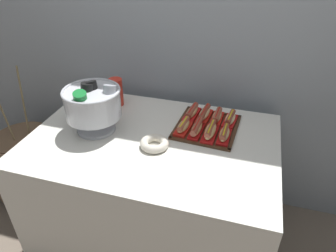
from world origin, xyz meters
The scene contains 16 objects.
ground_plane centered at (0.00, 0.00, 0.00)m, with size 10.00×10.00×0.00m, color #7A6B5B.
back_wall centered at (0.00, 0.57, 1.30)m, with size 6.00×0.10×2.60m, color #9EA8B2.
buffet_table centered at (0.00, 0.00, 0.41)m, with size 1.31×0.88×0.78m.
floor_vase centered at (-1.05, 0.17, 0.23)m, with size 0.57×0.57×1.04m.
serving_tray centered at (0.26, 0.18, 0.79)m, with size 0.35×0.38×0.01m.
hot_dog_0 centered at (0.14, 0.11, 0.82)m, with size 0.08×0.16×0.06m.
hot_dog_1 centered at (0.22, 0.10, 0.82)m, with size 0.07×0.17×0.06m.
hot_dog_2 centered at (0.29, 0.10, 0.82)m, with size 0.08×0.19×0.06m.
hot_dog_3 centered at (0.37, 0.09, 0.82)m, with size 0.07×0.16×0.06m.
hot_dog_4 centered at (0.15, 0.27, 0.82)m, with size 0.08×0.18×0.06m.
hot_dog_5 centered at (0.23, 0.27, 0.82)m, with size 0.08×0.18×0.06m.
hot_dog_6 centered at (0.30, 0.26, 0.82)m, with size 0.07×0.16×0.06m.
hot_dog_7 centered at (0.38, 0.26, 0.81)m, with size 0.08×0.16×0.06m.
punch_bowl centered at (-0.32, -0.01, 0.95)m, with size 0.30×0.30×0.29m.
cup_stack centered at (-0.34, 0.29, 0.87)m, with size 0.08×0.08×0.17m.
donut centered at (0.03, -0.07, 0.80)m, with size 0.15×0.15×0.04m.
Camera 1 is at (0.46, -1.27, 1.72)m, focal length 32.94 mm.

